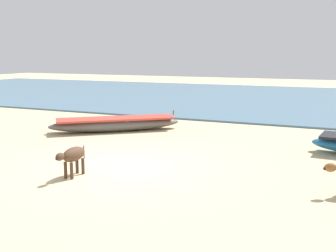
{
  "coord_description": "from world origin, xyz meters",
  "views": [
    {
      "loc": [
        5.29,
        -8.95,
        2.85
      ],
      "look_at": [
        -0.0,
        2.84,
        0.6
      ],
      "focal_mm": 44.54,
      "sensor_mm": 36.0,
      "label": 1
    }
  ],
  "objects": [
    {
      "name": "calf_far_dark",
      "position": [
        -0.6,
        -1.25,
        0.5
      ],
      "size": [
        0.32,
        1.08,
        0.7
      ],
      "rotation": [
        0.0,
        0.0,
        4.73
      ],
      "color": "#4C3323",
      "rests_on": "ground"
    },
    {
      "name": "sea_water",
      "position": [
        0.0,
        17.68,
        0.04
      ],
      "size": [
        60.0,
        20.0,
        0.08
      ],
      "primitive_type": "cube",
      "color": "slate",
      "rests_on": "ground"
    },
    {
      "name": "ground",
      "position": [
        0.0,
        0.0,
        0.0
      ],
      "size": [
        80.0,
        80.0,
        0.0
      ],
      "primitive_type": "plane",
      "color": "#CCB789"
    },
    {
      "name": "fishing_boat_0",
      "position": [
        -2.75,
        4.2,
        0.28
      ],
      "size": [
        4.42,
        3.92,
        0.71
      ],
      "rotation": [
        0.0,
        0.0,
        0.69
      ],
      "color": "#5B5651",
      "rests_on": "ground"
    }
  ]
}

